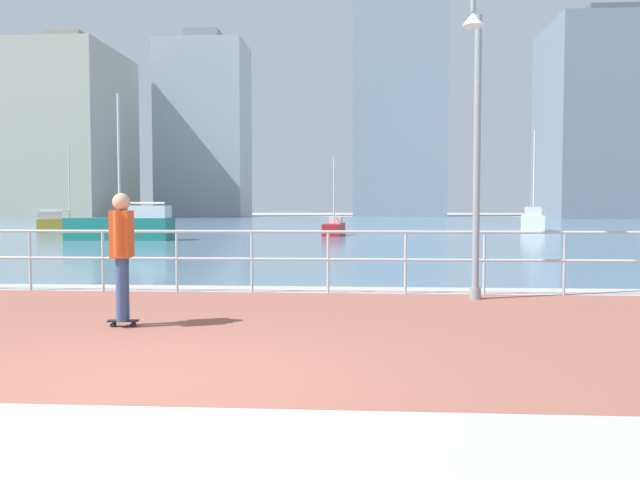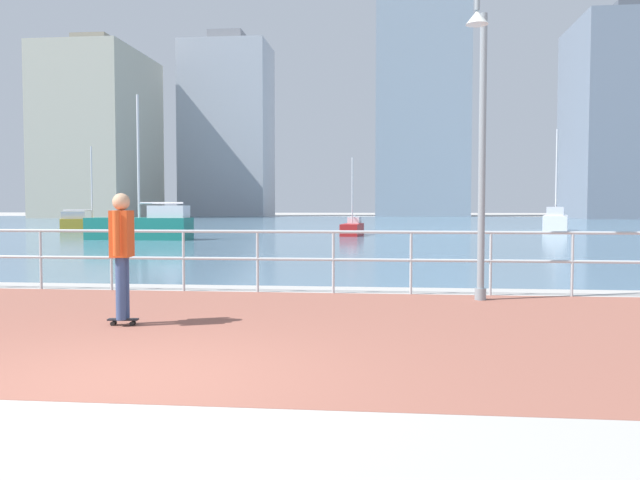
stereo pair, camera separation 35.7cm
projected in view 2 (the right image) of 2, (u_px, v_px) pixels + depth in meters
The scene contains 14 objects.
ground at pixel (354, 229), 45.63m from camera, with size 220.00×220.00×0.00m, color #ADAAA5.
brick_paving at pixel (206, 326), 8.68m from camera, with size 28.00×6.84×0.01m, color #935647.
harbor_water at pixel (361, 224), 56.78m from camera, with size 180.00×88.00×0.00m, color slate.
waterfront_railing at pixel (257, 249), 12.04m from camera, with size 25.25×0.06×1.15m.
lamppost at pixel (481, 122), 10.77m from camera, with size 0.45×0.79×5.36m.
skateboarder at pixel (122, 246), 8.66m from camera, with size 0.41×0.56×1.76m.
sailboat_yellow at pixel (556, 221), 41.89m from camera, with size 2.57×4.83×6.49m.
sailboat_red at pixel (352, 228), 35.38m from camera, with size 1.16×3.05×4.19m.
sailboat_teal at pixel (143, 226), 30.98m from camera, with size 4.86×1.55×6.80m.
sailboat_blue at pixel (90, 224), 40.58m from camera, with size 3.89×2.68×5.28m.
tower_slate at pixel (422, 106), 104.20m from camera, with size 14.31×12.59×36.59m.
tower_beige at pixel (632, 119), 85.32m from camera, with size 15.28×15.25×27.42m.
tower_steel at pixel (228, 130), 105.68m from camera, with size 13.58×10.64×29.42m.
tower_glass at pixel (100, 135), 92.26m from camera, with size 12.25×17.93×24.96m.
Camera 2 is at (2.40, -5.61, 1.59)m, focal length 36.82 mm.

